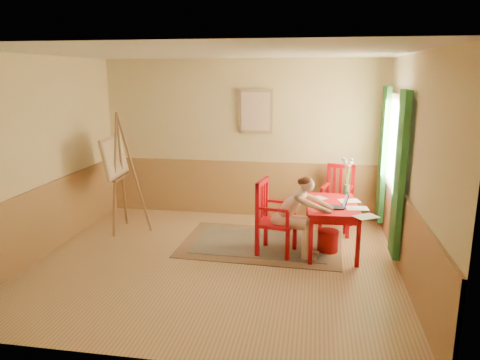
% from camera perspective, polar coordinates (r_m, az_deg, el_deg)
% --- Properties ---
extents(room, '(5.04, 4.54, 2.84)m').
position_cam_1_polar(room, '(5.98, -3.24, 2.17)').
color(room, tan).
rests_on(room, ground).
extents(wainscot, '(5.00, 4.50, 1.00)m').
position_cam_1_polar(wainscot, '(6.95, -1.70, -3.88)').
color(wainscot, '#A87B48').
rests_on(wainscot, room).
extents(window, '(0.12, 2.01, 2.20)m').
position_cam_1_polar(window, '(7.01, 18.56, 2.69)').
color(window, white).
rests_on(window, room).
extents(wall_portrait, '(0.60, 0.05, 0.76)m').
position_cam_1_polar(wall_portrait, '(8.02, 1.98, 8.61)').
color(wall_portrait, '#A1835F').
rests_on(wall_portrait, room).
extents(rug, '(2.45, 1.68, 0.02)m').
position_cam_1_polar(rug, '(7.02, 2.71, -7.96)').
color(rug, '#8C7251').
rests_on(rug, room).
extents(table, '(0.79, 1.24, 0.72)m').
position_cam_1_polar(table, '(6.70, 11.44, -3.65)').
color(table, red).
rests_on(table, room).
extents(chair_left, '(0.58, 0.56, 1.08)m').
position_cam_1_polar(chair_left, '(6.52, 4.16, -4.73)').
color(chair_left, red).
rests_on(chair_left, room).
extents(chair_back, '(0.58, 0.59, 1.06)m').
position_cam_1_polar(chair_back, '(7.77, 12.17, -2.10)').
color(chair_back, red).
rests_on(chair_back, room).
extents(figure, '(0.90, 0.46, 1.18)m').
position_cam_1_polar(figure, '(6.41, 6.98, -4.06)').
color(figure, beige).
rests_on(figure, room).
extents(laptop, '(0.36, 0.23, 0.21)m').
position_cam_1_polar(laptop, '(6.47, 12.11, -3.07)').
color(laptop, '#1E2338').
rests_on(laptop, table).
extents(papers, '(1.02, 1.14, 0.00)m').
position_cam_1_polar(papers, '(6.60, 13.21, -3.16)').
color(papers, white).
rests_on(papers, table).
extents(vase, '(0.19, 0.29, 0.57)m').
position_cam_1_polar(vase, '(7.20, 13.27, 0.34)').
color(vase, '#3F724C').
rests_on(vase, table).
extents(wastebasket, '(0.36, 0.36, 0.33)m').
position_cam_1_polar(wastebasket, '(6.80, 10.98, -7.54)').
color(wastebasket, '#9F1114').
rests_on(wastebasket, room).
extents(easel, '(0.67, 0.87, 1.96)m').
position_cam_1_polar(easel, '(7.59, -15.19, 2.25)').
color(easel, brown).
rests_on(easel, room).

